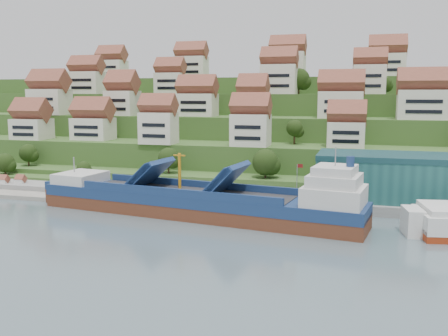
% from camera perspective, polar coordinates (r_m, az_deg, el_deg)
% --- Properties ---
extents(ground, '(300.00, 300.00, 0.00)m').
position_cam_1_polar(ground, '(105.19, -2.29, -5.41)').
color(ground, slate).
rests_on(ground, ground).
extents(quay, '(180.00, 14.00, 2.20)m').
position_cam_1_polar(quay, '(115.18, 9.59, -3.72)').
color(quay, gray).
rests_on(quay, ground).
extents(pebble_beach, '(45.00, 20.00, 1.00)m').
position_cam_1_polar(pebble_beach, '(143.45, -23.30, -2.12)').
color(pebble_beach, gray).
rests_on(pebble_beach, ground).
extents(hillside, '(260.00, 128.00, 31.00)m').
position_cam_1_polar(hillside, '(203.56, 6.83, 4.38)').
color(hillside, '#2D4C1E').
rests_on(hillside, ground).
extents(hillside_village, '(157.82, 63.27, 29.10)m').
position_cam_1_polar(hillside_village, '(161.69, 3.10, 8.23)').
color(hillside_village, silver).
rests_on(hillside_village, ground).
extents(hillside_trees, '(139.93, 62.12, 30.12)m').
position_cam_1_polar(hillside_trees, '(150.26, 0.43, 5.62)').
color(hillside_trees, '#233A13').
rests_on(hillside_trees, ground).
extents(flagpole, '(1.28, 0.16, 8.00)m').
position_cam_1_polar(flagpole, '(109.42, 8.39, -1.26)').
color(flagpole, gray).
rests_on(flagpole, quay).
extents(beach_huts, '(14.40, 3.70, 2.20)m').
position_cam_1_polar(beach_huts, '(143.50, -24.27, -1.53)').
color(beach_huts, white).
rests_on(beach_huts, pebble_beach).
extents(cargo_ship, '(70.79, 20.49, 15.41)m').
position_cam_1_polar(cargo_ship, '(103.07, -2.34, -3.98)').
color(cargo_ship, '#5A2D1B').
rests_on(cargo_ship, ground).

